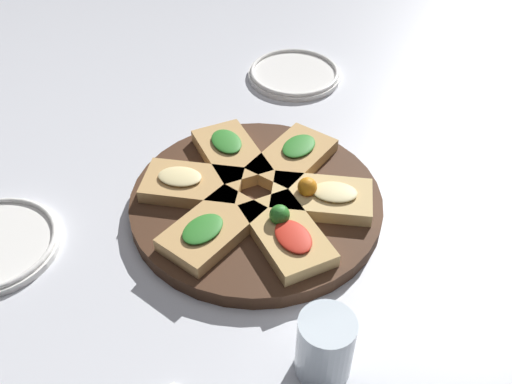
# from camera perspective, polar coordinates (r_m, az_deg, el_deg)

# --- Properties ---
(ground_plane) EXTENTS (3.00, 3.00, 0.00)m
(ground_plane) POSITION_cam_1_polar(r_m,az_deg,el_deg) (0.92, 0.00, -1.59)
(ground_plane) COLOR silver
(serving_board) EXTENTS (0.38, 0.38, 0.02)m
(serving_board) POSITION_cam_1_polar(r_m,az_deg,el_deg) (0.91, 0.00, -1.05)
(serving_board) COLOR #422819
(serving_board) RESTS_ON ground_plane
(focaccia_slice_0) EXTENTS (0.09, 0.15, 0.04)m
(focaccia_slice_0) POSITION_cam_1_polar(r_m,az_deg,el_deg) (0.83, 2.92, -3.95)
(focaccia_slice_0) COLOR tan
(focaccia_slice_0) RESTS_ON serving_board
(focaccia_slice_1) EXTENTS (0.17, 0.14, 0.04)m
(focaccia_slice_1) POSITION_cam_1_polar(r_m,az_deg,el_deg) (0.89, 6.24, -0.44)
(focaccia_slice_1) COLOR #DBB775
(focaccia_slice_1) RESTS_ON serving_board
(focaccia_slice_2) EXTENTS (0.17, 0.15, 0.03)m
(focaccia_slice_2) POSITION_cam_1_polar(r_m,az_deg,el_deg) (0.95, 3.52, 3.29)
(focaccia_slice_2) COLOR tan
(focaccia_slice_2) RESTS_ON serving_board
(focaccia_slice_3) EXTENTS (0.09, 0.15, 0.03)m
(focaccia_slice_3) POSITION_cam_1_polar(r_m,az_deg,el_deg) (0.96, -2.43, 3.68)
(focaccia_slice_3) COLOR tan
(focaccia_slice_3) RESTS_ON serving_board
(focaccia_slice_4) EXTENTS (0.17, 0.15, 0.03)m
(focaccia_slice_4) POSITION_cam_1_polar(r_m,az_deg,el_deg) (0.91, -6.17, 0.74)
(focaccia_slice_4) COLOR tan
(focaccia_slice_4) RESTS_ON serving_board
(focaccia_slice_5) EXTENTS (0.17, 0.14, 0.03)m
(focaccia_slice_5) POSITION_cam_1_polar(r_m,az_deg,el_deg) (0.84, -4.26, -3.49)
(focaccia_slice_5) COLOR tan
(focaccia_slice_5) RESTS_ON serving_board
(plate_right) EXTENTS (0.18, 0.18, 0.02)m
(plate_right) POSITION_cam_1_polar(r_m,az_deg,el_deg) (1.22, 3.68, 11.20)
(plate_right) COLOR white
(plate_right) RESTS_ON ground_plane
(water_glass) EXTENTS (0.07, 0.07, 0.09)m
(water_glass) POSITION_cam_1_polar(r_m,az_deg,el_deg) (0.71, 6.58, -14.37)
(water_glass) COLOR silver
(water_glass) RESTS_ON ground_plane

